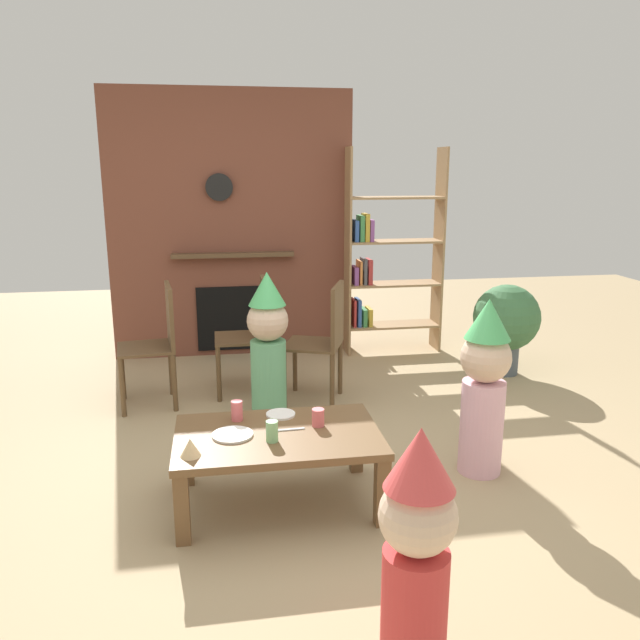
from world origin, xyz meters
The scene contains 18 objects.
ground_plane centered at (0.00, 0.00, 0.00)m, with size 12.00×12.00×0.00m, color tan.
brick_fireplace_feature centered at (-0.31, 2.60, 1.19)m, with size 2.20×0.28×2.40m.
bookshelf centered at (1.09, 2.40, 0.87)m, with size 0.90×0.28×1.90m.
coffee_table centered at (-0.18, -0.26, 0.34)m, with size 1.05×0.67×0.40m.
paper_cup_near_left centered at (0.04, -0.20, 0.44)m, with size 0.07×0.07×0.09m, color #E5666B.
paper_cup_near_right centered at (-0.38, -0.05, 0.45)m, with size 0.06×0.06×0.11m, color #E5666B.
paper_cup_center centered at (-0.22, -0.35, 0.45)m, with size 0.06×0.06×0.11m, color #8CD18C.
paper_plate_front centered at (-0.41, -0.25, 0.40)m, with size 0.21×0.21×0.01m, color white.
paper_plate_rear centered at (-0.14, -0.02, 0.40)m, with size 0.16×0.16×0.01m, color white.
birthday_cake_slice centered at (-0.61, -0.45, 0.44)m, with size 0.10×0.10×0.09m, color #EAC68C.
table_fork centered at (-0.11, -0.23, 0.40)m, with size 0.15×0.02×0.01m, color silver.
child_with_cone_hat centered at (0.16, -1.51, 0.50)m, with size 0.26×0.26×0.94m.
child_in_pink centered at (1.01, -0.09, 0.54)m, with size 0.28×0.28×1.03m.
child_by_the_chairs centered at (-0.13, 0.95, 0.55)m, with size 0.29×0.29×1.04m.
dining_chair_left centered at (-0.90, 1.31, 0.51)m, with size 0.45×0.45×0.90m.
dining_chair_middle centered at (-0.20, 1.46, 0.51)m, with size 0.40×0.40×0.90m.
dining_chair_right centered at (0.31, 1.17, 0.51)m, with size 0.51×0.51×0.90m.
potted_plant_tall centered at (1.94, 1.57, 0.46)m, with size 0.56×0.56×0.77m.
Camera 1 is at (-0.46, -3.25, 1.73)m, focal length 35.34 mm.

